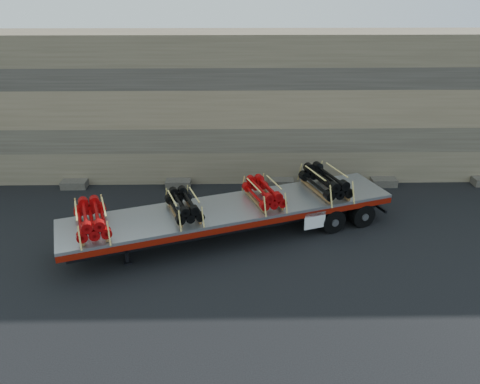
{
  "coord_description": "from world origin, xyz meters",
  "views": [
    {
      "loc": [
        -0.38,
        -16.06,
        9.3
      ],
      "look_at": [
        -0.08,
        0.62,
        1.58
      ],
      "focal_mm": 35.0,
      "sensor_mm": 36.0,
      "label": 1
    }
  ],
  "objects": [
    {
      "name": "ground",
      "position": [
        0.0,
        0.0,
        0.0
      ],
      "size": [
        120.0,
        120.0,
        0.0
      ],
      "primitive_type": "plane",
      "color": "black",
      "rests_on": "ground"
    },
    {
      "name": "rock_wall",
      "position": [
        0.0,
        6.5,
        3.5
      ],
      "size": [
        44.0,
        3.0,
        7.0
      ],
      "primitive_type": "cube",
      "color": "#7A6B54",
      "rests_on": "ground"
    },
    {
      "name": "trailer",
      "position": [
        -0.4,
        -0.06,
        0.64
      ],
      "size": [
        12.93,
        6.55,
        1.28
      ],
      "primitive_type": null,
      "rotation": [
        0.0,
        0.0,
        0.34
      ],
      "color": "#B9BCC1",
      "rests_on": "ground"
    },
    {
      "name": "bundle_front",
      "position": [
        -5.25,
        -1.74,
        1.68
      ],
      "size": [
        1.78,
        2.47,
        0.79
      ],
      "primitive_type": null,
      "rotation": [
        0.0,
        0.0,
        0.34
      ],
      "color": "#A30809",
      "rests_on": "trailer"
    },
    {
      "name": "bundle_midfront",
      "position": [
        -2.17,
        -0.67,
        1.64
      ],
      "size": [
        1.62,
        2.24,
        0.71
      ],
      "primitive_type": null,
      "rotation": [
        0.0,
        0.0,
        0.34
      ],
      "color": "black",
      "rests_on": "trailer"
    },
    {
      "name": "bundle_midrear",
      "position": [
        0.84,
        0.37,
        1.65
      ],
      "size": [
        1.66,
        2.29,
        0.73
      ],
      "primitive_type": null,
      "rotation": [
        0.0,
        0.0,
        0.34
      ],
      "color": "#A30809",
      "rests_on": "trailer"
    },
    {
      "name": "bundle_rear",
      "position": [
        3.39,
        1.27,
        1.71
      ],
      "size": [
        1.92,
        2.66,
        0.85
      ],
      "primitive_type": null,
      "rotation": [
        0.0,
        0.0,
        0.34
      ],
      "color": "black",
      "rests_on": "trailer"
    }
  ]
}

